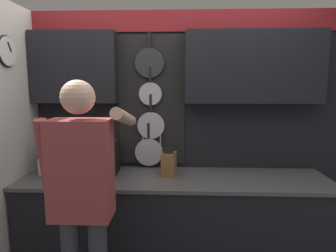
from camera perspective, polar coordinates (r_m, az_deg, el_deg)
name	(u,v)px	position (r m, az deg, el deg)	size (l,w,h in m)	color
base_cabinet_counter	(175,228)	(2.72, 1.27, -18.92)	(2.57, 0.65, 0.90)	black
back_wall_unit	(178,110)	(2.72, 1.88, 3.05)	(3.14, 0.20, 2.32)	black
microwave	(86,158)	(2.67, -15.40, -5.86)	(0.53, 0.37, 0.29)	black
knife_block	(169,164)	(2.56, 0.16, -7.21)	(0.13, 0.16, 0.27)	brown
utensil_crock	(44,164)	(2.82, -22.56, -6.64)	(0.10, 0.10, 0.34)	white
person	(82,189)	(2.01, -16.01, -11.50)	(0.54, 0.67, 1.71)	#383842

